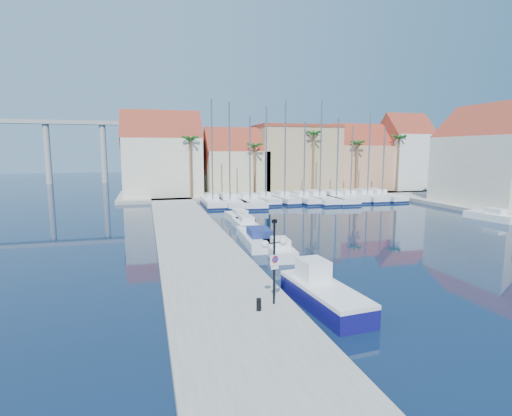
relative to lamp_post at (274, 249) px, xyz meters
The scene contains 34 objects.
ground 7.90m from the lamp_post, 14.71° to the left, with size 260.00×260.00×0.00m, color black.
quay_west 15.74m from the lamp_post, 97.43° to the left, with size 6.00×77.00×0.50m, color gray.
shore_north 52.74m from the lamp_post, 71.17° to the left, with size 54.00×16.00×0.50m, color gray.
lamp_post is the anchor object (origin of this frame).
bollard 2.62m from the lamp_post, 147.66° to the right, with size 0.23×0.23×0.56m, color black.
fishing_boat 3.61m from the lamp_post, ahead, with size 2.53×6.22×2.12m.
motorboat_west_0 10.96m from the lamp_post, 70.02° to the left, with size 2.03×5.17×1.40m.
motorboat_west_1 14.67m from the lamp_post, 77.41° to the left, with size 2.89×7.63×1.40m.
motorboat_west_2 20.72m from the lamp_post, 79.87° to the left, with size 1.88×5.48×1.40m.
motorboat_west_3 24.85m from the lamp_post, 80.82° to the left, with size 2.11×5.71×1.40m.
motorboat_east_1 35.88m from the lamp_post, 29.92° to the left, with size 2.64×5.71×1.40m.
sailboat_0 38.13m from the lamp_post, 85.12° to the left, with size 2.81×9.73×14.51m.
sailboat_1 38.09m from the lamp_post, 81.63° to the left, with size 3.46×11.01×14.16m.
sailboat_2 38.11m from the lamp_post, 77.28° to the left, with size 3.95×11.79×12.24m.
sailboat_3 40.12m from the lamp_post, 73.88° to the left, with size 2.61×8.30×13.85m.
sailboat_4 40.89m from the lamp_post, 70.03° to the left, with size 2.61×8.38×14.76m.
sailboat_5 41.39m from the lamp_post, 66.12° to the left, with size 2.69×9.07×11.76m.
sailboat_6 42.56m from the lamp_post, 63.04° to the left, with size 3.26×11.80×14.77m.
sailboat_7 43.19m from the lamp_post, 59.78° to the left, with size 3.16×11.12×12.28m.
sailboat_8 45.29m from the lamp_post, 57.16° to the left, with size 3.21×9.65×11.19m.
sailboat_9 46.76m from the lamp_post, 54.19° to the left, with size 3.27×10.16×13.13m.
sailboat_10 48.30m from the lamp_post, 51.79° to the left, with size 3.39×10.47×11.28m.
building_0 49.04m from the lamp_post, 93.52° to the left, with size 12.30×9.00×13.50m.
building_1 49.70m from the lamp_post, 79.56° to the left, with size 10.30×8.00×11.00m.
building_2 53.79m from the lamp_post, 68.14° to the left, with size 14.20×10.20×11.50m.
building_3 58.45m from the lamp_post, 56.77° to the left, with size 10.30×8.00×12.00m.
building_4 63.12m from the lamp_post, 49.40° to the left, with size 8.30×8.00×14.00m.
building_6 46.90m from the lamp_post, 33.53° to the left, with size 9.00×14.30×13.50m.
palm_0 44.25m from the lamp_post, 88.70° to the left, with size 2.60×2.60×10.15m.
palm_1 45.47m from the lamp_post, 75.92° to the left, with size 2.60×2.60×9.15m.
palm_2 49.09m from the lamp_post, 64.41° to the left, with size 2.60×2.60×11.15m.
palm_3 52.84m from the lamp_post, 56.52° to the left, with size 2.60×2.60×9.65m.
palm_4 57.72m from the lamp_post, 49.84° to the left, with size 2.60×2.60×10.65m.
viaduct 90.04m from the lamp_post, 110.94° to the left, with size 48.00×2.20×14.45m.
Camera 1 is at (-12.61, -18.96, 7.69)m, focal length 28.00 mm.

